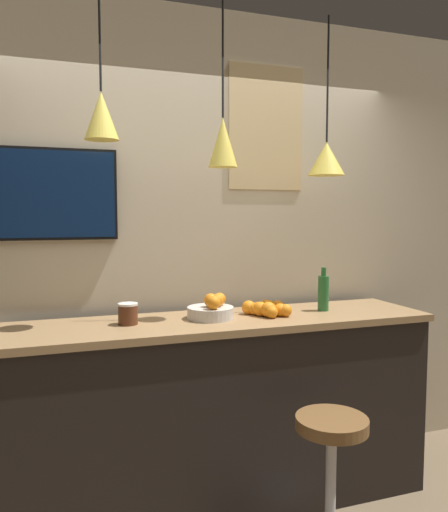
{
  "coord_description": "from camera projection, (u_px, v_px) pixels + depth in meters",
  "views": [
    {
      "loc": [
        -0.89,
        -1.91,
        1.66
      ],
      "look_at": [
        0.0,
        0.69,
        1.43
      ],
      "focal_mm": 35.0,
      "sensor_mm": 36.0,
      "label": 1
    }
  ],
  "objects": [
    {
      "name": "back_wall",
      "position": [
        203.0,
        247.0,
        3.13
      ],
      "size": [
        8.0,
        0.06,
        2.9
      ],
      "color": "beige",
      "rests_on": "ground_plane"
    },
    {
      "name": "service_counter",
      "position": [
        224.0,
        411.0,
        2.83
      ],
      "size": [
        2.39,
        0.58,
        1.08
      ],
      "color": "black",
      "rests_on": "ground_plane"
    },
    {
      "name": "bar_stool",
      "position": [
        331.0,
        471.0,
        2.36
      ],
      "size": [
        0.43,
        0.43,
        0.71
      ],
      "color": "#B7B7BC",
      "rests_on": "ground_plane"
    },
    {
      "name": "fruit_bowl",
      "position": [
        212.0,
        310.0,
        2.77
      ],
      "size": [
        0.26,
        0.26,
        0.14
      ],
      "color": "beige",
      "rests_on": "service_counter"
    },
    {
      "name": "orange_pile",
      "position": [
        267.0,
        309.0,
        2.87
      ],
      "size": [
        0.25,
        0.26,
        0.09
      ],
      "color": "orange",
      "rests_on": "service_counter"
    },
    {
      "name": "juice_bottle",
      "position": [
        323.0,
        292.0,
        3.0
      ],
      "size": [
        0.07,
        0.07,
        0.26
      ],
      "color": "#286B33",
      "rests_on": "service_counter"
    },
    {
      "name": "spread_jar",
      "position": [
        128.0,
        314.0,
        2.63
      ],
      "size": [
        0.1,
        0.1,
        0.11
      ],
      "color": "#562D19",
      "rests_on": "service_counter"
    },
    {
      "name": "pendant_lamp_left",
      "position": [
        101.0,
        115.0,
        2.5
      ],
      "size": [
        0.17,
        0.17,
        0.77
      ],
      "color": "black"
    },
    {
      "name": "pendant_lamp_middle",
      "position": [
        223.0,
        142.0,
        2.72
      ],
      "size": [
        0.16,
        0.16,
        0.89
      ],
      "color": "black"
    },
    {
      "name": "pendant_lamp_right",
      "position": [
        326.0,
        158.0,
        2.94
      ],
      "size": [
        0.22,
        0.22,
        0.92
      ],
      "color": "black"
    },
    {
      "name": "mounted_tv",
      "position": [
        45.0,
        194.0,
        2.75
      ],
      "size": [
        0.78,
        0.04,
        0.51
      ],
      "color": "black"
    },
    {
      "name": "wall_poster",
      "position": [
        266.0,
        128.0,
        3.17
      ],
      "size": [
        0.5,
        0.01,
        0.78
      ],
      "color": "#DBBC84"
    }
  ]
}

